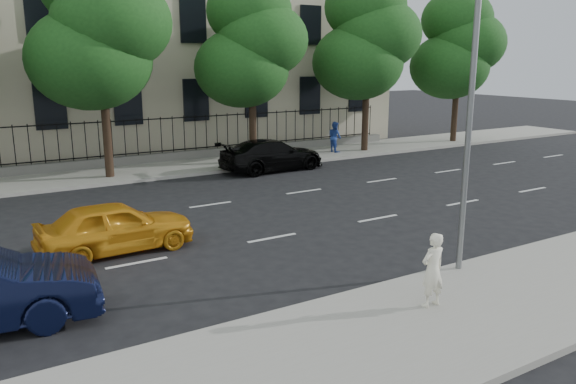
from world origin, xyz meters
The scene contains 14 objects.
ground centered at (0.00, 0.00, 0.00)m, with size 120.00×120.00×0.00m, color black.
near_sidewalk centered at (0.00, -4.00, 0.07)m, with size 60.00×4.00×0.15m, color gray.
far_sidewalk centered at (0.00, 14.00, 0.07)m, with size 60.00×4.00×0.15m, color gray.
lane_markings centered at (0.00, 4.75, 0.01)m, with size 49.60×4.62×0.01m, color silver, non-canonical shape.
iron_fence centered at (0.00, 15.70, 0.65)m, with size 30.00×0.50×2.20m.
street_light centered at (2.50, -1.77, 5.15)m, with size 0.25×3.32×8.05m.
tree_c centered at (-1.96, 13.36, 6.41)m, with size 5.89×5.50×9.80m.
tree_d centered at (5.04, 13.36, 5.84)m, with size 5.34×4.94×8.84m.
tree_e centered at (12.04, 13.36, 6.20)m, with size 5.71×5.31×9.46m.
tree_f centered at (19.04, 13.36, 5.88)m, with size 5.52×5.12×9.01m.
yellow_taxi centered at (-4.19, 3.66, 0.70)m, with size 1.66×4.13×1.41m, color orange.
black_sedan centered at (5.05, 11.39, 0.74)m, with size 2.07×5.08×1.47m, color black.
woman_near centered at (0.36, -3.50, 0.93)m, with size 0.57×0.38×1.57m, color white.
pedestrian_far centered at (10.18, 13.51, 0.98)m, with size 0.81×0.63×1.66m, color #254198.
Camera 1 is at (-7.71, -11.15, 5.12)m, focal length 35.00 mm.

